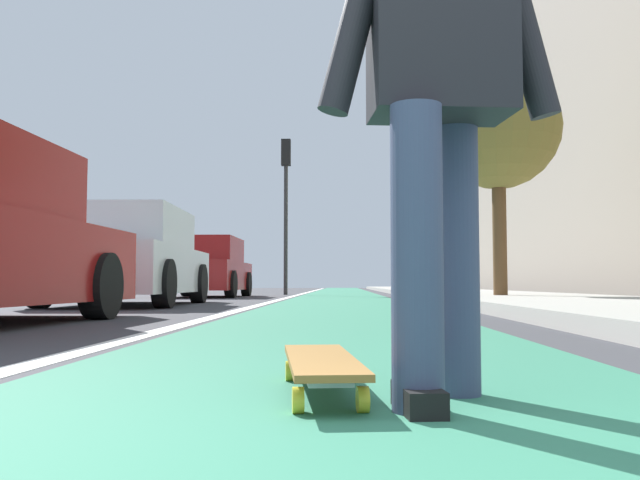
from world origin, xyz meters
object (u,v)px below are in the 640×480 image
(parked_car_mid, at_px, (128,259))
(skateboard, at_px, (321,364))
(skater_person, at_px, (439,77))
(traffic_light, at_px, (286,188))
(street_tree_mid, at_px, (498,129))
(parked_car_far, at_px, (207,269))

(parked_car_mid, bearing_deg, skateboard, -158.90)
(skateboard, bearing_deg, parked_car_mid, 21.10)
(skateboard, distance_m, skater_person, 0.92)
(skateboard, distance_m, traffic_light, 18.75)
(skater_person, xyz_separation_m, parked_car_mid, (8.63, 3.62, -0.21))
(skateboard, xyz_separation_m, street_tree_mid, (9.99, -2.83, 2.99))
(traffic_light, bearing_deg, street_tree_mid, -152.10)
(street_tree_mid, bearing_deg, parked_car_mid, 103.86)
(skateboard, relative_size, skater_person, 0.52)
(skateboard, distance_m, parked_car_far, 15.41)
(parked_car_far, bearing_deg, skateboard, -167.46)
(skater_person, xyz_separation_m, street_tree_mid, (10.14, -2.49, 2.15))
(skateboard, relative_size, parked_car_mid, 0.20)
(skater_person, height_order, traffic_light, traffic_light)
(skateboard, bearing_deg, skater_person, -113.41)
(skater_person, height_order, parked_car_mid, skater_person)
(parked_car_mid, bearing_deg, traffic_light, -9.38)
(parked_car_mid, xyz_separation_m, traffic_light, (9.94, -1.64, 2.49))
(skater_person, bearing_deg, traffic_light, 6.08)
(skater_person, height_order, street_tree_mid, street_tree_mid)
(skateboard, height_order, skater_person, skater_person)
(parked_car_far, height_order, street_tree_mid, street_tree_mid)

